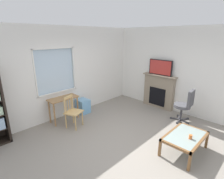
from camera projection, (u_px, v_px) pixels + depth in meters
ground at (123, 146)px, 4.13m from camera, size 6.49×5.94×0.02m
wall_back_with_window at (64, 73)px, 5.38m from camera, size 5.49×0.15×2.77m
wall_right at (181, 71)px, 5.63m from camera, size 0.12×5.14×2.77m
desk_under_window at (63, 102)px, 5.18m from camera, size 0.88×0.40×0.73m
wooden_chair at (73, 111)px, 4.85m from camera, size 0.53×0.52×0.90m
plastic_drawer_unit at (83, 106)px, 5.82m from camera, size 0.35×0.40×0.46m
fireplace at (159, 91)px, 6.18m from camera, size 0.26×1.21×1.19m
tv at (160, 67)px, 5.91m from camera, size 0.06×0.83×0.52m
office_chair at (185, 104)px, 5.12m from camera, size 0.57×0.58×1.00m
coffee_table at (185, 138)px, 3.80m from camera, size 1.06×0.67×0.41m
sippy_cup at (190, 137)px, 3.65m from camera, size 0.07×0.07×0.09m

